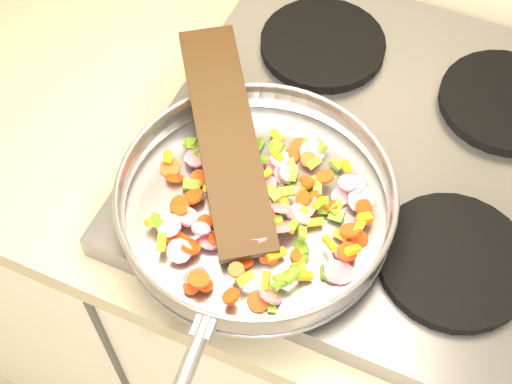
% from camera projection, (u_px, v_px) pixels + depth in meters
% --- Properties ---
extents(cooktop, '(0.60, 0.60, 0.04)m').
position_uv_depth(cooktop, '(378.00, 153.00, 1.00)').
color(cooktop, '#939399').
rests_on(cooktop, counter_top).
extents(grate_fl, '(0.19, 0.19, 0.02)m').
position_uv_depth(grate_fl, '(246.00, 184.00, 0.94)').
color(grate_fl, black).
rests_on(grate_fl, cooktop).
extents(grate_fr, '(0.19, 0.19, 0.02)m').
position_uv_depth(grate_fr, '(454.00, 260.00, 0.87)').
color(grate_fr, black).
rests_on(grate_fr, cooktop).
extents(grate_bl, '(0.19, 0.19, 0.02)m').
position_uv_depth(grate_bl, '(323.00, 44.00, 1.08)').
color(grate_bl, black).
rests_on(grate_bl, cooktop).
extents(grate_br, '(0.19, 0.19, 0.02)m').
position_uv_depth(grate_br, '(506.00, 102.00, 1.02)').
color(grate_br, black).
rests_on(grate_br, cooktop).
extents(saute_pan, '(0.38, 0.55, 0.05)m').
position_uv_depth(saute_pan, '(255.00, 201.00, 0.88)').
color(saute_pan, '#9E9EA5').
rests_on(saute_pan, grate_fl).
extents(vegetable_heap, '(0.29, 0.27, 0.05)m').
position_uv_depth(vegetable_heap, '(262.00, 207.00, 0.89)').
color(vegetable_heap, '#EBA214').
rests_on(vegetable_heap, saute_pan).
extents(wooden_spatula, '(0.24, 0.30, 0.08)m').
position_uv_depth(wooden_spatula, '(226.00, 137.00, 0.90)').
color(wooden_spatula, black).
rests_on(wooden_spatula, saute_pan).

